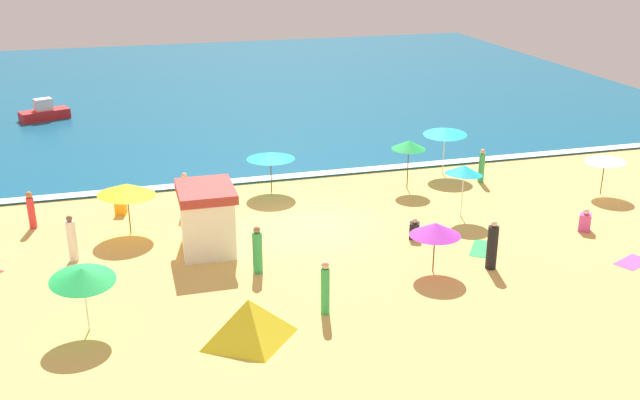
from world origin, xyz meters
TOP-DOWN VIEW (x-y plane):
  - ground_plane at (0.00, 0.00)m, footprint 60.00×60.00m
  - ocean_water at (0.00, 28.00)m, footprint 60.00×44.00m
  - wave_breaker_foam at (0.00, 6.30)m, footprint 57.00×0.70m
  - lifeguard_cabana at (-4.43, -1.00)m, footprint 2.06×2.58m
  - beach_umbrella_0 at (-8.69, -5.91)m, footprint 2.58×2.60m
  - beach_umbrella_1 at (6.27, -0.46)m, footprint 2.22×2.22m
  - beach_umbrella_2 at (3.03, -4.97)m, footprint 1.96×1.97m
  - beach_umbrella_3 at (-0.83, 4.61)m, footprint 2.58×2.59m
  - beach_umbrella_4 at (-7.24, 1.42)m, footprint 2.57×2.55m
  - beach_umbrella_5 at (5.38, 3.41)m, footprint 2.23×2.23m
  - beach_umbrella_6 at (13.66, 0.36)m, footprint 1.95×1.94m
  - beach_umbrella_7 at (7.89, 4.95)m, footprint 2.99×2.99m
  - beach_tent at (-4.08, -7.79)m, footprint 2.47×2.20m
  - beachgoer_0 at (10.39, -3.18)m, footprint 0.64×0.64m
  - beachgoer_1 at (-2.99, -3.40)m, footprint 0.47×0.47m
  - beachgoer_2 at (-4.86, 3.05)m, footprint 0.47×0.47m
  - beachgoer_3 at (-1.48, -6.83)m, footprint 0.35×0.35m
  - beachgoer_4 at (-9.32, -0.63)m, footprint 0.45×0.45m
  - beachgoer_5 at (3.49, -2.08)m, footprint 0.51×0.51m
  - beachgoer_6 at (-11.04, 3.00)m, footprint 0.32×0.32m
  - beachgoer_7 at (-7.57, 3.61)m, footprint 0.53×0.53m
  - beachgoer_8 at (9.11, 3.30)m, footprint 0.34×0.34m
  - beachgoer_9 at (5.13, -5.28)m, footprint 0.54×0.54m
  - beach_towel_0 at (5.57, -3.68)m, footprint 1.51×1.74m
  - beach_towel_2 at (10.36, -6.24)m, footprint 1.58×1.27m
  - small_boat_0 at (-11.88, 21.08)m, footprint 3.14×2.15m

SIDE VIEW (x-z plane):
  - ground_plane at x=0.00m, z-range 0.00..0.00m
  - beach_towel_0 at x=5.57m, z-range 0.00..0.01m
  - beach_towel_2 at x=10.36m, z-range 0.00..0.01m
  - ocean_water at x=0.00m, z-range 0.00..0.10m
  - wave_breaker_foam at x=0.00m, z-range 0.10..0.11m
  - beachgoer_7 at x=-7.57m, z-range -0.07..0.72m
  - beachgoer_5 at x=3.49m, z-range -0.06..0.79m
  - beachgoer_0 at x=10.39m, z-range -0.07..0.88m
  - small_boat_0 at x=-11.88m, z-range -0.13..1.19m
  - beach_tent at x=-4.08m, z-range 0.00..1.37m
  - beachgoer_6 at x=-11.04m, z-range -0.01..1.56m
  - beachgoer_8 at x=9.11m, z-range -0.03..1.61m
  - beachgoer_4 at x=-9.32m, z-range -0.06..1.71m
  - beachgoer_2 at x=-4.86m, z-range -0.07..1.73m
  - beachgoer_1 at x=-2.99m, z-range -0.05..1.72m
  - beachgoer_9 at x=5.13m, z-range -0.07..1.77m
  - beachgoer_3 at x=-1.48m, z-range -0.02..1.80m
  - lifeguard_cabana at x=-4.43m, z-range 0.02..2.56m
  - beach_umbrella_2 at x=3.03m, z-range 0.68..2.58m
  - beach_umbrella_6 at x=13.66m, z-range 0.74..2.65m
  - beach_umbrella_3 at x=-0.83m, z-range 0.78..2.73m
  - beach_umbrella_4 at x=-7.24m, z-range 0.78..2.94m
  - beach_umbrella_0 at x=-8.69m, z-range 0.78..2.99m
  - beach_umbrella_1 at x=6.27m, z-range 0.90..3.24m
  - beach_umbrella_5 at x=5.38m, z-range 0.95..3.28m
  - beach_umbrella_7 at x=7.89m, z-range 0.97..3.35m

